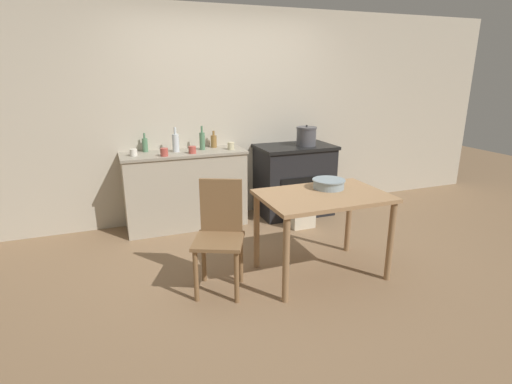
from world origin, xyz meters
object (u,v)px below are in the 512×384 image
object	(u,v)px
flour_sack	(302,213)
bottle_far_left	(145,145)
stove	(294,180)
cup_mid_right	(164,152)
bottle_mid_left	(214,141)
bottle_center_left	(202,141)
cup_right	(231,146)
cup_center_right	(134,153)
work_table	(323,206)
bottle_left	(176,142)
cup_center	(192,150)
stock_pot	(306,136)
mixing_bowl_large	(329,183)
chair	(220,233)

from	to	relation	value
flour_sack	bottle_far_left	xyz separation A→B (m)	(-1.69, 0.70, 0.83)
bottle_far_left	stove	bearing A→B (deg)	-6.72
flour_sack	cup_mid_right	xyz separation A→B (m)	(-1.53, 0.38, 0.79)
bottle_far_left	bottle_mid_left	distance (m)	0.81
bottle_center_left	cup_right	xyz separation A→B (m)	(0.32, -0.11, -0.07)
stove	cup_right	size ratio (longest dim) A/B	11.31
cup_center_right	bottle_center_left	bearing A→B (deg)	6.53
work_table	cup_right	world-z (taller)	cup_right
stove	flour_sack	xyz separation A→B (m)	(-0.13, -0.49, -0.29)
flour_sack	bottle_left	bearing A→B (deg)	157.00
cup_mid_right	stove	bearing A→B (deg)	3.83
bottle_left	cup_center	world-z (taller)	bottle_left
bottle_left	bottle_mid_left	bearing A→B (deg)	12.96
stove	bottle_center_left	xyz separation A→B (m)	(-1.17, 0.11, 0.57)
cup_mid_right	stock_pot	bearing A→B (deg)	1.33
work_table	cup_mid_right	bearing A→B (deg)	128.18
mixing_bowl_large	flour_sack	bearing A→B (deg)	75.91
cup_right	cup_center_right	bearing A→B (deg)	178.80
stock_pot	cup_right	world-z (taller)	stock_pot
chair	flour_sack	bearing A→B (deg)	62.26
stock_pot	bottle_center_left	bearing A→B (deg)	172.07
bottle_mid_left	flour_sack	bearing A→B (deg)	-38.07
flour_sack	bottle_left	world-z (taller)	bottle_left
bottle_far_left	bottle_left	xyz separation A→B (m)	(0.33, -0.12, 0.03)
mixing_bowl_large	cup_mid_right	xyz separation A→B (m)	(-1.29, 1.32, 0.14)
work_table	stock_pot	xyz separation A→B (m)	(0.62, 1.51, 0.36)
flour_sack	cup_center_right	size ratio (longest dim) A/B	4.25
chair	mixing_bowl_large	xyz separation A→B (m)	(1.06, 0.05, 0.31)
stove	bottle_mid_left	size ratio (longest dim) A/B	4.77
stock_pot	bottle_far_left	size ratio (longest dim) A/B	1.20
work_table	bottle_far_left	bearing A→B (deg)	126.39
mixing_bowl_large	cup_center_right	distance (m)	2.17
work_table	bottle_left	bearing A→B (deg)	120.64
bottle_center_left	cup_center	bearing A→B (deg)	-132.51
work_table	cup_center	xyz separation A→B (m)	(-0.83, 1.51, 0.29)
bottle_center_left	bottle_mid_left	bearing A→B (deg)	28.99
flour_sack	bottle_center_left	distance (m)	1.47
cup_right	flour_sack	bearing A→B (deg)	-33.64
bottle_far_left	cup_mid_right	xyz separation A→B (m)	(0.17, -0.32, -0.04)
bottle_mid_left	bottle_center_left	world-z (taller)	bottle_center_left
cup_mid_right	bottle_mid_left	bearing A→B (deg)	25.77
stove	bottle_center_left	size ratio (longest dim) A/B	3.45
work_table	flour_sack	size ratio (longest dim) A/B	3.28
bottle_left	cup_center_right	distance (m)	0.49
work_table	stock_pot	size ratio (longest dim) A/B	4.27
flour_sack	mixing_bowl_large	xyz separation A→B (m)	(-0.24, -0.95, 0.65)
stove	cup_center	bearing A→B (deg)	-177.21
cup_mid_right	bottle_far_left	bearing A→B (deg)	117.22
bottle_left	mixing_bowl_large	bearing A→B (deg)	-53.67
bottle_left	cup_mid_right	world-z (taller)	bottle_left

